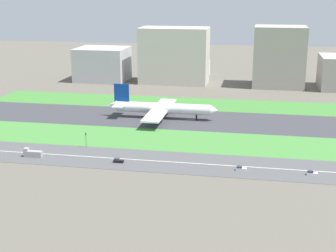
% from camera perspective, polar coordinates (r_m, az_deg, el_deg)
% --- Properties ---
extents(ground_plane, '(800.00, 800.00, 0.00)m').
position_cam_1_polar(ground_plane, '(284.61, 2.64, 0.72)').
color(ground_plane, '#5B564C').
extents(runway, '(280.00, 46.00, 0.10)m').
position_cam_1_polar(runway, '(284.60, 2.64, 0.73)').
color(runway, '#38383D').
rests_on(runway, ground_plane).
extents(grass_median_north, '(280.00, 36.00, 0.10)m').
position_cam_1_polar(grass_median_north, '(324.06, 3.66, 2.57)').
color(grass_median_north, '#3D7A33').
rests_on(grass_median_north, ground_plane).
extents(grass_median_south, '(280.00, 36.00, 0.10)m').
position_cam_1_polar(grass_median_south, '(245.65, 1.29, -1.69)').
color(grass_median_south, '#427F38').
rests_on(grass_median_south, ground_plane).
extents(highway, '(280.00, 28.00, 0.10)m').
position_cam_1_polar(highway, '(215.78, -0.11, -4.18)').
color(highway, '#4C4C4F').
rests_on(highway, ground_plane).
extents(highway_centerline, '(266.00, 0.50, 0.01)m').
position_cam_1_polar(highway_centerline, '(215.76, -0.11, -4.17)').
color(highway_centerline, silver).
rests_on(highway_centerline, highway).
extents(airliner, '(65.00, 56.00, 19.70)m').
position_cam_1_polar(airliner, '(286.01, -0.89, 2.10)').
color(airliner, white).
rests_on(airliner, runway).
extents(car_0, '(4.40, 1.80, 2.00)m').
position_cam_1_polar(car_0, '(215.60, -5.83, -4.04)').
color(car_0, black).
rests_on(car_0, highway).
extents(car_1, '(4.40, 1.80, 2.00)m').
position_cam_1_polar(car_1, '(207.49, 8.47, -4.93)').
color(car_1, silver).
rests_on(car_1, highway).
extents(truck_0, '(8.40, 2.50, 4.00)m').
position_cam_1_polar(truck_0, '(229.56, -15.49, -3.11)').
color(truck_0, '#99999E').
rests_on(truck_0, highway).
extents(car_2, '(4.40, 1.80, 2.00)m').
position_cam_1_polar(car_2, '(208.70, 16.40, -5.30)').
color(car_2, silver).
rests_on(car_2, highway).
extents(traffic_light, '(0.36, 0.50, 7.20)m').
position_cam_1_polar(traffic_light, '(237.20, -9.54, -1.47)').
color(traffic_light, '#4C4C51').
rests_on(traffic_light, highway).
extents(terminal_building, '(40.69, 35.77, 26.93)m').
position_cam_1_polar(terminal_building, '(411.39, -7.64, 7.16)').
color(terminal_building, '#B2B2B7').
rests_on(terminal_building, ground_plane).
extents(hangar_building, '(53.81, 29.17, 44.13)m').
position_cam_1_polar(hangar_building, '(395.58, 0.74, 8.22)').
color(hangar_building, beige).
rests_on(hangar_building, ground_plane).
extents(office_tower, '(38.80, 33.32, 46.27)m').
position_cam_1_polar(office_tower, '(389.88, 12.82, 7.89)').
color(office_tower, '#9E998E').
rests_on(office_tower, ground_plane).
extents(fuel_tank_west, '(18.14, 18.14, 12.49)m').
position_cam_1_polar(fuel_tank_west, '(439.68, 3.73, 6.86)').
color(fuel_tank_west, silver).
rests_on(fuel_tank_west, ground_plane).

